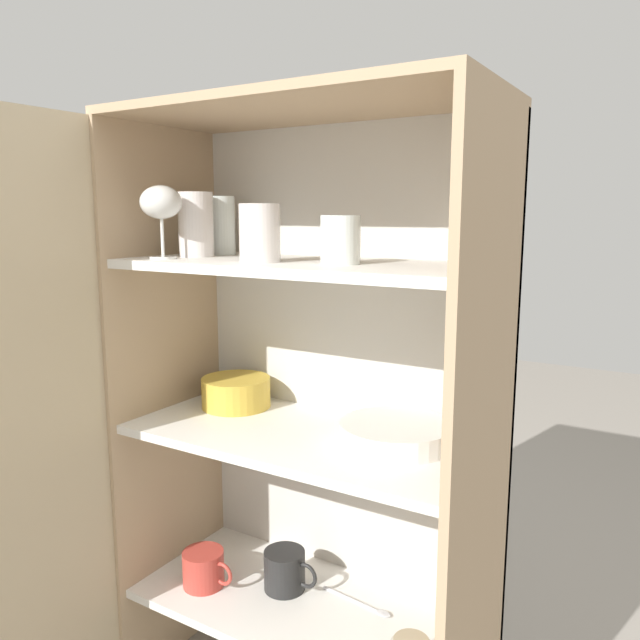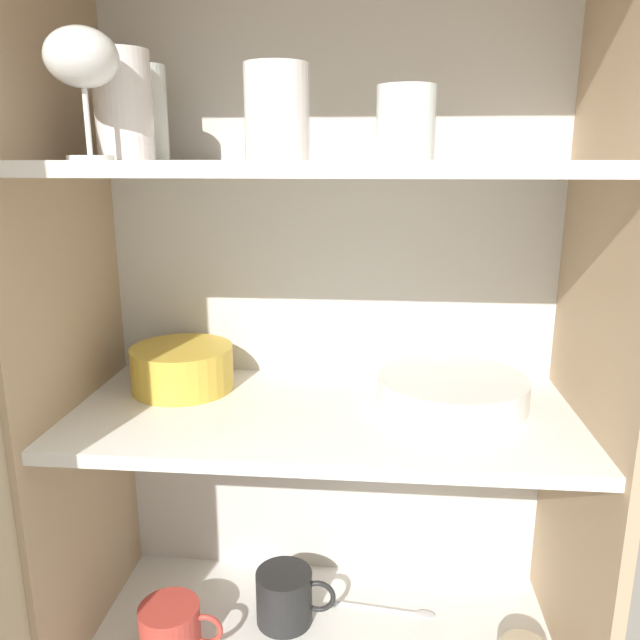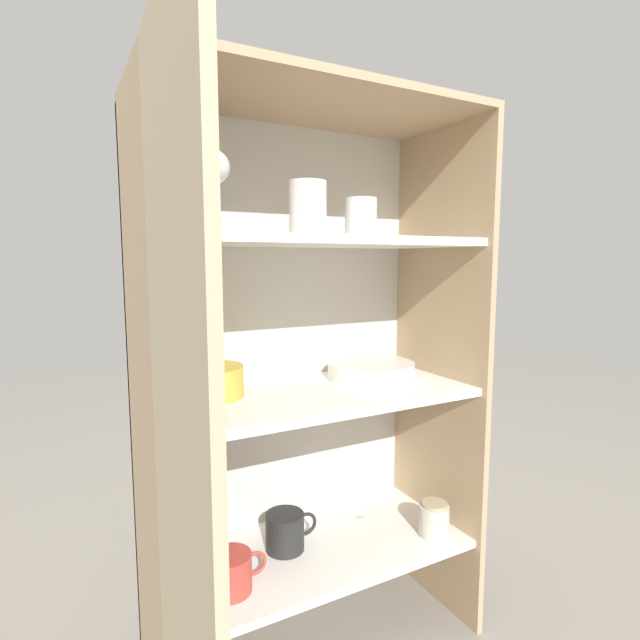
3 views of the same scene
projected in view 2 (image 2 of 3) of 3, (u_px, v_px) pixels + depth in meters
name	position (u px, v px, depth m)	size (l,w,h in m)	color
cupboard_back_panel	(332.00, 368.00, 1.14)	(0.81, 0.02, 1.34)	silver
cupboard_side_left	(77.00, 399.00, 1.00)	(0.02, 0.39, 1.34)	tan
cupboard_side_right	(587.00, 417.00, 0.93)	(0.02, 0.39, 1.34)	tan
shelf_board_lower	(322.00, 637.00, 1.07)	(0.77, 0.36, 0.02)	white
shelf_board_middle	(323.00, 416.00, 0.97)	(0.77, 0.36, 0.02)	white
shelf_board_upper	(323.00, 167.00, 0.87)	(0.77, 0.36, 0.02)	white
tumbler_glass_0	(406.00, 123.00, 0.81)	(0.08, 0.08, 0.09)	white
tumbler_glass_1	(123.00, 106.00, 0.86)	(0.08, 0.08, 0.15)	silver
tumbler_glass_2	(277.00, 113.00, 0.79)	(0.08, 0.08, 0.12)	silver
tumbler_glass_3	(145.00, 113.00, 0.95)	(0.07, 0.07, 0.14)	white
wine_glass_0	(82.00, 61.00, 0.76)	(0.09, 0.09, 0.16)	white
plate_stack_white	(452.00, 390.00, 0.98)	(0.24, 0.24, 0.04)	white
mixing_bowl_large	(182.00, 366.00, 1.04)	(0.17, 0.17, 0.07)	gold
coffee_mug_primary	(171.00, 629.00, 1.01)	(0.14, 0.10, 0.09)	#BC3D33
coffee_mug_extra_1	(285.00, 597.00, 1.08)	(0.14, 0.10, 0.09)	black
serving_spoon	(392.00, 611.00, 1.11)	(0.18, 0.04, 0.01)	silver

